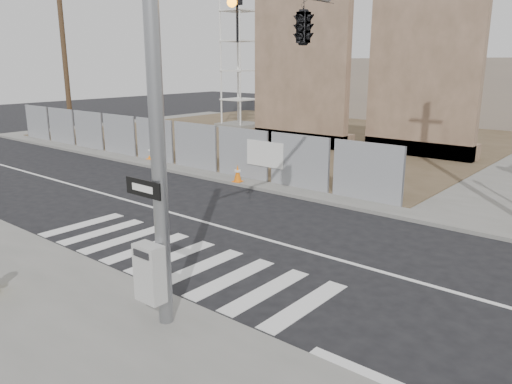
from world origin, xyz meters
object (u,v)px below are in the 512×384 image
Objects in this scene: traffic_cone_b at (151,152)px; signal_pole at (262,59)px; traffic_cone_a at (89,140)px; traffic_cone_c at (246,166)px; traffic_cone_d at (238,174)px.

signal_pole is at bearing -29.32° from traffic_cone_b.
signal_pole is 20.22m from traffic_cone_a.
traffic_cone_c reaches higher than traffic_cone_b.
traffic_cone_a is (-18.35, 7.33, -4.29)m from signal_pole.
traffic_cone_b is 5.86m from traffic_cone_c.
traffic_cone_c is 1.15× the size of traffic_cone_d.
traffic_cone_a is at bearing 158.24° from signal_pole.
signal_pole is at bearing -44.93° from traffic_cone_d.
signal_pole is at bearing -21.76° from traffic_cone_a.
signal_pole is 9.87m from traffic_cone_d.
traffic_cone_b is at bearing 150.68° from signal_pole.
traffic_cone_a is at bearing -179.37° from traffic_cone_c.
traffic_cone_c is at bearing 0.63° from traffic_cone_a.
traffic_cone_a is at bearing 174.98° from traffic_cone_d.
traffic_cone_c is at bearing 3.06° from traffic_cone_b.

